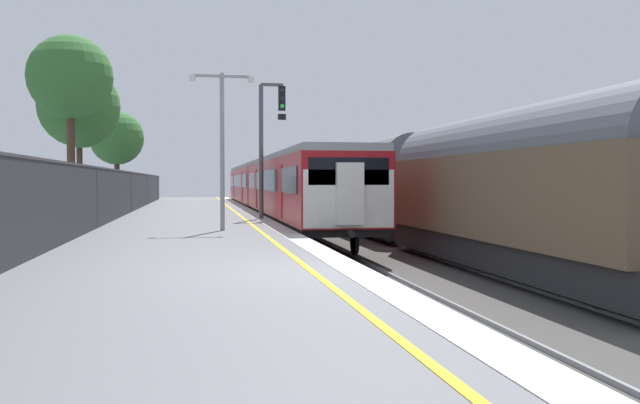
{
  "coord_description": "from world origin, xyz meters",
  "views": [
    {
      "loc": [
        -2.26,
        -11.29,
        1.52
      ],
      "look_at": [
        1.26,
        8.0,
        0.93
      ],
      "focal_mm": 38.15,
      "sensor_mm": 36.0,
      "label": 1
    }
  ],
  "objects_px": {
    "background_tree_centre": "(118,140)",
    "signal_gantry": "(267,135)",
    "commuter_train_at_platform": "(272,186)",
    "background_tree_back": "(68,81)",
    "freight_train_adjacent_track": "(371,184)",
    "platform_lamp_mid": "(222,136)",
    "background_tree_right": "(79,110)"
  },
  "relations": [
    {
      "from": "freight_train_adjacent_track",
      "to": "platform_lamp_mid",
      "type": "bearing_deg",
      "value": -125.01
    },
    {
      "from": "background_tree_centre",
      "to": "background_tree_right",
      "type": "distance_m",
      "value": 10.44
    },
    {
      "from": "commuter_train_at_platform",
      "to": "background_tree_right",
      "type": "distance_m",
      "value": 11.44
    },
    {
      "from": "signal_gantry",
      "to": "background_tree_right",
      "type": "distance_m",
      "value": 14.84
    },
    {
      "from": "background_tree_right",
      "to": "background_tree_back",
      "type": "xyz_separation_m",
      "value": [
        0.31,
        -5.06,
        0.87
      ]
    },
    {
      "from": "background_tree_right",
      "to": "freight_train_adjacent_track",
      "type": "bearing_deg",
      "value": -25.75
    },
    {
      "from": "background_tree_right",
      "to": "commuter_train_at_platform",
      "type": "bearing_deg",
      "value": 1.75
    },
    {
      "from": "platform_lamp_mid",
      "to": "background_tree_right",
      "type": "height_order",
      "value": "background_tree_right"
    },
    {
      "from": "background_tree_back",
      "to": "background_tree_right",
      "type": "bearing_deg",
      "value": 93.53
    },
    {
      "from": "freight_train_adjacent_track",
      "to": "background_tree_centre",
      "type": "xyz_separation_m",
      "value": [
        -13.75,
        17.42,
        3.08
      ]
    },
    {
      "from": "signal_gantry",
      "to": "background_tree_right",
      "type": "relative_size",
      "value": 0.7
    },
    {
      "from": "background_tree_centre",
      "to": "freight_train_adjacent_track",
      "type": "bearing_deg",
      "value": -51.72
    },
    {
      "from": "commuter_train_at_platform",
      "to": "freight_train_adjacent_track",
      "type": "xyz_separation_m",
      "value": [
        4.0,
        -7.39,
        0.11
      ]
    },
    {
      "from": "signal_gantry",
      "to": "background_tree_back",
      "type": "bearing_deg",
      "value": 143.91
    },
    {
      "from": "background_tree_back",
      "to": "platform_lamp_mid",
      "type": "bearing_deg",
      "value": -62.11
    },
    {
      "from": "freight_train_adjacent_track",
      "to": "signal_gantry",
      "type": "height_order",
      "value": "signal_gantry"
    },
    {
      "from": "commuter_train_at_platform",
      "to": "signal_gantry",
      "type": "distance_m",
      "value": 12.11
    },
    {
      "from": "platform_lamp_mid",
      "to": "background_tree_back",
      "type": "bearing_deg",
      "value": 117.89
    },
    {
      "from": "commuter_train_at_platform",
      "to": "platform_lamp_mid",
      "type": "height_order",
      "value": "platform_lamp_mid"
    },
    {
      "from": "background_tree_centre",
      "to": "background_tree_back",
      "type": "distance_m",
      "value": 15.54
    },
    {
      "from": "commuter_train_at_platform",
      "to": "signal_gantry",
      "type": "xyz_separation_m",
      "value": [
        -1.49,
        -11.83,
        2.16
      ]
    },
    {
      "from": "platform_lamp_mid",
      "to": "commuter_train_at_platform",
      "type": "bearing_deg",
      "value": 78.93
    },
    {
      "from": "signal_gantry",
      "to": "background_tree_centre",
      "type": "relative_size",
      "value": 0.86
    },
    {
      "from": "commuter_train_at_platform",
      "to": "signal_gantry",
      "type": "relative_size",
      "value": 7.44
    },
    {
      "from": "freight_train_adjacent_track",
      "to": "platform_lamp_mid",
      "type": "relative_size",
      "value": 9.15
    },
    {
      "from": "signal_gantry",
      "to": "background_tree_centre",
      "type": "height_order",
      "value": "background_tree_centre"
    },
    {
      "from": "commuter_train_at_platform",
      "to": "background_tree_back",
      "type": "xyz_separation_m",
      "value": [
        -10.33,
        -5.38,
        5.05
      ]
    },
    {
      "from": "background_tree_right",
      "to": "platform_lamp_mid",
      "type": "bearing_deg",
      "value": -68.36
    },
    {
      "from": "freight_train_adjacent_track",
      "to": "background_tree_back",
      "type": "bearing_deg",
      "value": 172.03
    },
    {
      "from": "signal_gantry",
      "to": "background_tree_right",
      "type": "bearing_deg",
      "value": 128.51
    },
    {
      "from": "background_tree_centre",
      "to": "signal_gantry",
      "type": "bearing_deg",
      "value": -69.32
    },
    {
      "from": "background_tree_back",
      "to": "freight_train_adjacent_track",
      "type": "bearing_deg",
      "value": -7.97
    }
  ]
}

